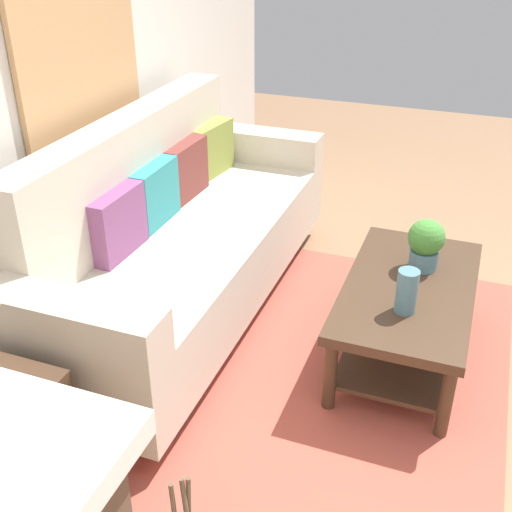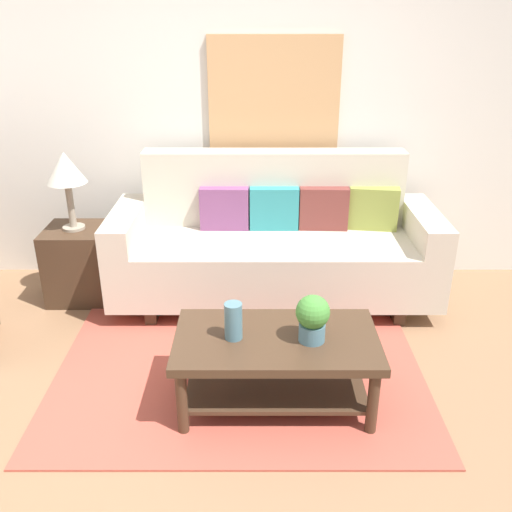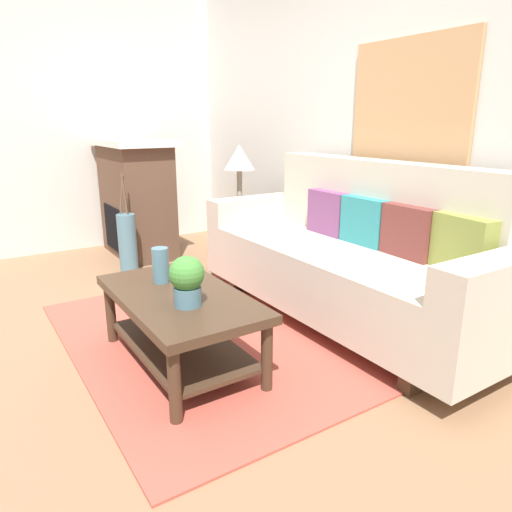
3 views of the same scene
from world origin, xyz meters
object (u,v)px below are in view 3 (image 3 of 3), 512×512
Objects in this scene: table_lamp at (239,160)px; floor_vase at (128,244)px; throw_pillow_olive at (462,244)px; fireplace at (136,198)px; potted_plant_tabletop at (187,279)px; side_table at (240,237)px; throw_pillow_maroon at (409,232)px; throw_pillow_plum at (329,213)px; couch at (349,259)px; coffee_table at (180,313)px; tabletop_vase at (161,265)px; throw_pillow_teal at (365,221)px; framed_painting at (408,109)px.

table_lamp reaches higher than floor_vase.
fireplace reaches higher than throw_pillow_olive.
side_table is at bearing 141.66° from potted_plant_tabletop.
side_table reaches higher than floor_vase.
throw_pillow_olive is 2.25m from side_table.
throw_pillow_maroon is 0.66× the size of floor_vase.
throw_pillow_maroon is at bearing 15.75° from fireplace.
throw_pillow_maroon is 1.89m from side_table.
potted_plant_tabletop is 0.47× the size of side_table.
throw_pillow_plum is at bearing 5.77° from side_table.
couch is at bearing -161.32° from throw_pillow_maroon.
couch reaches higher than floor_vase.
fireplace is (-3.13, -0.78, -0.09)m from throw_pillow_olive.
couch is 1.48m from side_table.
throw_pillow_olive is 0.63× the size of table_lamp.
throw_pillow_maroon is 0.63× the size of table_lamp.
table_lamp is (-1.45, 1.26, 0.68)m from coffee_table.
floor_vase is at bearing -27.80° from fireplace.
fireplace reaches higher than table_lamp.
side_table is (-1.63, 1.29, -0.29)m from potted_plant_tabletop.
tabletop_vase is at bearing -114.32° from throw_pillow_maroon.
throw_pillow_teal is 0.33× the size of coffee_table.
throw_pillow_plum is 0.37m from throw_pillow_teal.
table_lamp reaches higher than side_table.
throw_pillow_plum is 1.18m from side_table.
throw_pillow_maroon is at bearing -42.72° from framed_painting.
throw_pillow_maroon reaches higher than side_table.
side_table is 1.03× the size of floor_vase.
throw_pillow_plum is at bearing 180.00° from throw_pillow_maroon.
potted_plant_tabletop is at bearing -38.34° from side_table.
throw_pillow_plum is 1.00× the size of throw_pillow_teal.
throw_pillow_teal is 0.37× the size of framed_painting.
throw_pillow_olive is 0.31× the size of fireplace.
fireplace is at bearing -154.91° from framed_painting.
throw_pillow_maroon is at bearing 3.46° from side_table.
coffee_table is at bearing -14.02° from fireplace.
framed_painting is (1.82, 1.42, 1.14)m from floor_vase.
potted_plant_tabletop is (0.53, -1.40, -0.11)m from throw_pillow_plum.
table_lamp reaches higher than throw_pillow_plum.
throw_pillow_plum reaches higher than coffee_table.
table_lamp is (-1.22, 1.27, 0.46)m from tabletop_vase.
couch is 0.28m from throw_pillow_teal.
throw_pillow_maroon is 1.37× the size of potted_plant_tabletop.
fireplace is at bearing 165.98° from coffee_table.
tabletop_vase is (0.12, -1.38, -0.15)m from throw_pillow_plum.
tabletop_vase is 0.42m from potted_plant_tabletop.
throw_pillow_teal is at bearing 88.98° from coffee_table.
throw_pillow_teal reaches higher than potted_plant_tabletop.
coffee_table is 1.96× the size of side_table.
coffee_table is (-0.39, -1.37, -0.37)m from throw_pillow_maroon.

